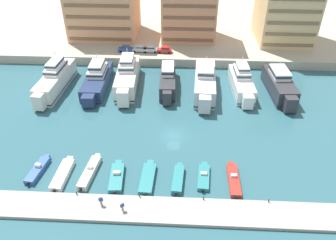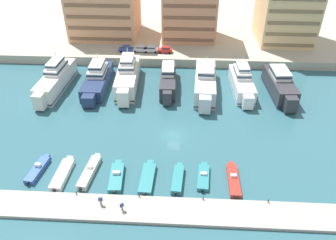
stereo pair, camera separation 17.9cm
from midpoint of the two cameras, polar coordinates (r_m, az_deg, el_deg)
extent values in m
plane|color=#2D5B66|center=(64.81, 0.92, -2.80)|extent=(400.00, 400.00, 0.00)
cube|color=#ADA38E|center=(123.27, 2.16, 16.72)|extent=(180.00, 70.00, 2.39)
cube|color=#9E998E|center=(51.05, 0.08, -15.54)|extent=(120.00, 5.04, 0.55)
cube|color=silver|center=(84.25, -18.97, 6.44)|extent=(5.05, 17.79, 4.15)
cube|color=silver|center=(76.64, -21.61, 2.98)|extent=(2.41, 2.21, 3.53)
cube|color=#192347|center=(84.86, -18.80, 5.64)|extent=(5.10, 17.97, 0.24)
cube|color=white|center=(84.11, -19.01, 8.55)|extent=(3.63, 7.54, 1.47)
cube|color=#233342|center=(84.05, -19.02, 8.64)|extent=(3.68, 7.62, 0.53)
cube|color=white|center=(83.56, -19.18, 9.37)|extent=(2.83, 5.88, 1.22)
cube|color=#233342|center=(83.51, -19.20, 9.45)|extent=(2.87, 5.94, 0.44)
cylinder|color=silver|center=(83.89, -19.10, 10.63)|extent=(0.16, 0.16, 1.80)
cube|color=silver|center=(92.19, -16.77, 8.71)|extent=(3.61, 1.07, 0.20)
cube|color=navy|center=(82.88, -12.25, 6.68)|extent=(5.33, 16.70, 3.00)
cube|color=navy|center=(74.94, -13.73, 3.30)|extent=(2.80, 2.55, 2.55)
cube|color=#334C7F|center=(83.34, -12.16, 6.09)|extent=(5.38, 16.87, 0.24)
cube|color=white|center=(82.97, -12.25, 8.43)|extent=(4.04, 7.05, 1.42)
cube|color=#233342|center=(82.91, -12.27, 8.52)|extent=(4.09, 7.12, 0.51)
cube|color=white|center=(82.38, -12.37, 9.29)|extent=(3.15, 5.50, 1.35)
cube|color=#233342|center=(82.32, -12.39, 9.38)|extent=(3.19, 5.55, 0.49)
cylinder|color=silver|center=(82.66, -12.36, 10.59)|extent=(0.16, 0.16, 1.80)
cube|color=navy|center=(90.77, -11.05, 8.93)|extent=(4.26, 0.99, 0.20)
cube|color=silver|center=(81.60, -7.09, 7.32)|extent=(5.53, 17.57, 4.38)
cube|color=silver|center=(73.12, -7.90, 3.85)|extent=(2.69, 2.47, 3.72)
cube|color=black|center=(82.26, -7.02, 6.44)|extent=(5.58, 17.75, 0.24)
cube|color=white|center=(81.43, -7.14, 9.62)|extent=(4.01, 7.46, 1.65)
cube|color=#233342|center=(81.36, -7.15, 9.73)|extent=(4.06, 7.54, 0.59)
cube|color=white|center=(80.85, -7.21, 10.50)|extent=(3.13, 5.82, 1.11)
cube|color=#233342|center=(80.81, -7.22, 10.58)|extent=(3.17, 5.88, 0.40)
cylinder|color=silver|center=(81.27, -7.20, 11.76)|extent=(0.16, 0.16, 1.80)
cube|color=silver|center=(90.15, -6.42, 9.46)|extent=(4.03, 1.09, 0.20)
cube|color=#333338|center=(80.40, -0.10, 6.86)|extent=(4.09, 15.01, 3.65)
cube|color=#333338|center=(73.16, -0.24, 3.88)|extent=(2.05, 1.87, 3.10)
cube|color=#192347|center=(80.96, -0.10, 6.12)|extent=(4.13, 15.16, 0.24)
cube|color=white|center=(80.19, -0.08, 8.91)|extent=(3.02, 6.35, 1.65)
cube|color=#233342|center=(80.11, -0.08, 9.01)|extent=(3.06, 6.41, 0.60)
cylinder|color=silver|center=(80.30, -0.07, 10.31)|extent=(0.16, 0.16, 1.80)
cube|color=#333338|center=(87.81, 0.01, 8.81)|extent=(3.10, 1.00, 0.20)
cube|color=silver|center=(79.29, 6.37, 6.45)|extent=(5.52, 17.70, 4.25)
cube|color=silver|center=(70.75, 6.32, 2.76)|extent=(2.71, 2.48, 3.61)
cube|color=black|center=(79.96, 6.31, 5.58)|extent=(5.58, 17.87, 0.24)
cube|color=white|center=(79.10, 6.51, 8.81)|extent=(4.02, 7.51, 1.76)
cube|color=#233342|center=(79.02, 6.52, 8.93)|extent=(4.07, 7.59, 0.63)
cylinder|color=silver|center=(79.34, 6.60, 10.31)|extent=(0.16, 0.16, 1.80)
cube|color=silver|center=(87.92, 6.37, 8.74)|extent=(4.06, 1.08, 0.20)
cube|color=white|center=(81.09, 12.55, 6.16)|extent=(4.86, 14.72, 3.47)
cube|color=white|center=(74.10, 13.65, 3.15)|extent=(2.41, 2.21, 2.95)
cube|color=#334C7F|center=(81.62, 12.45, 5.47)|extent=(4.90, 14.86, 0.24)
cube|color=white|center=(80.87, 12.65, 8.14)|extent=(3.56, 6.25, 1.69)
cube|color=#233342|center=(80.79, 12.66, 8.24)|extent=(3.60, 6.31, 0.61)
cube|color=white|center=(80.26, 12.78, 9.03)|extent=(2.78, 4.87, 1.11)
cube|color=#233342|center=(80.22, 12.79, 9.10)|extent=(2.81, 4.92, 0.40)
cylinder|color=silver|center=(80.48, 12.79, 10.24)|extent=(0.16, 0.16, 1.80)
cube|color=white|center=(88.15, 11.62, 8.14)|extent=(3.63, 1.06, 0.20)
cube|color=#333338|center=(82.41, 18.70, 5.75)|extent=(5.51, 15.13, 3.92)
cube|color=#333338|center=(75.49, 20.46, 2.65)|extent=(2.68, 2.46, 3.33)
cube|color=#192347|center=(83.00, 18.54, 4.99)|extent=(5.56, 15.28, 0.24)
cube|color=white|center=(82.11, 18.85, 7.83)|extent=(3.97, 6.46, 1.66)
cube|color=#233342|center=(82.04, 18.87, 7.93)|extent=(4.02, 6.52, 0.60)
cylinder|color=silver|center=(82.19, 18.89, 9.20)|extent=(0.16, 0.16, 1.80)
cube|color=#333338|center=(89.42, 17.21, 7.75)|extent=(3.98, 1.13, 0.20)
cube|color=#33569E|center=(61.01, -21.84, -8.15)|extent=(2.40, 6.39, 0.93)
cube|color=#33569E|center=(63.14, -20.40, -6.09)|extent=(1.01, 0.86, 0.79)
cube|color=silver|center=(60.81, -21.79, -7.34)|extent=(0.99, 0.70, 0.58)
cube|color=#283847|center=(60.93, -21.68, -7.10)|extent=(0.84, 0.18, 0.35)
cube|color=black|center=(58.99, -23.36, -10.14)|extent=(0.39, 0.32, 0.60)
cube|color=white|center=(58.70, -18.00, -9.08)|extent=(2.22, 7.08, 0.98)
cube|color=white|center=(61.31, -16.77, -6.59)|extent=(1.12, 0.93, 0.83)
cube|color=black|center=(56.27, -19.31, -11.53)|extent=(0.37, 0.29, 0.60)
cube|color=beige|center=(57.86, -13.60, -8.88)|extent=(2.46, 7.72, 1.03)
cube|color=beige|center=(60.62, -12.24, -6.25)|extent=(0.97, 0.83, 0.88)
cube|color=silver|center=(57.72, -13.50, -7.95)|extent=(0.96, 0.70, 0.50)
cube|color=#283847|center=(57.86, -13.42, -7.71)|extent=(0.82, 0.17, 0.30)
cube|color=black|center=(55.24, -15.08, -11.54)|extent=(0.39, 0.32, 0.60)
cube|color=teal|center=(56.10, -9.02, -9.94)|extent=(2.64, 6.51, 0.92)
cube|color=teal|center=(58.70, -8.65, -7.46)|extent=(1.25, 1.06, 0.79)
cube|color=silver|center=(55.94, -9.03, -9.07)|extent=(1.22, 0.69, 0.52)
cube|color=#283847|center=(56.09, -9.01, -8.82)|extent=(1.08, 0.16, 0.31)
cube|color=black|center=(53.68, -9.41, -12.35)|extent=(0.38, 0.31, 0.60)
cube|color=teal|center=(55.45, -3.66, -10.18)|extent=(2.41, 6.88, 0.86)
cube|color=teal|center=(58.18, -3.13, -7.52)|extent=(1.23, 1.02, 0.74)
cube|color=black|center=(52.91, -4.23, -12.80)|extent=(0.37, 0.29, 0.60)
cube|color=teal|center=(55.14, 1.65, -10.34)|extent=(2.08, 6.22, 0.99)
cube|color=teal|center=(57.57, 1.98, -7.95)|extent=(0.97, 0.81, 0.84)
cube|color=black|center=(52.80, 1.31, -12.70)|extent=(0.38, 0.30, 0.60)
cube|color=teal|center=(55.95, 6.13, -9.94)|extent=(2.28, 5.88, 0.72)
cube|color=teal|center=(58.30, 6.26, -7.70)|extent=(1.07, 0.90, 0.61)
cube|color=silver|center=(55.88, 6.18, -9.23)|extent=(1.06, 0.68, 0.37)
cube|color=#283847|center=(56.04, 6.20, -9.00)|extent=(0.93, 0.15, 0.22)
cube|color=black|center=(53.70, 6.00, -12.12)|extent=(0.38, 0.31, 0.60)
cube|color=red|center=(56.20, 11.30, -10.27)|extent=(1.76, 7.16, 0.78)
cube|color=red|center=(59.00, 10.88, -7.57)|extent=(0.96, 0.79, 0.66)
cube|color=silver|center=(56.15, 11.31, -9.44)|extent=(0.96, 0.60, 0.44)
cube|color=#283847|center=(56.30, 11.28, -9.19)|extent=(0.87, 0.08, 0.27)
cube|color=black|center=(53.53, 11.76, -13.00)|extent=(0.36, 0.28, 0.60)
cube|color=#28428E|center=(95.38, -7.42, 12.11)|extent=(4.16, 1.85, 0.80)
cube|color=#28428E|center=(95.07, -7.37, 12.52)|extent=(2.15, 1.63, 0.68)
cube|color=#1E2833|center=(95.07, -7.37, 12.52)|extent=(2.11, 1.65, 0.37)
cylinder|color=black|center=(95.06, -8.32, 11.69)|extent=(0.65, 0.24, 0.64)
cylinder|color=black|center=(96.58, -8.11, 12.09)|extent=(0.65, 0.24, 0.64)
cylinder|color=black|center=(94.50, -6.69, 11.68)|extent=(0.65, 0.24, 0.64)
cylinder|color=black|center=(96.03, -6.50, 12.08)|extent=(0.65, 0.24, 0.64)
cube|color=#B7BCC1|center=(94.95, -5.04, 12.16)|extent=(4.13, 1.77, 0.80)
cube|color=#B7BCC1|center=(94.65, -4.97, 12.57)|extent=(2.13, 1.60, 0.68)
cube|color=#1E2833|center=(94.65, -4.97, 12.57)|extent=(2.09, 1.61, 0.37)
cylinder|color=black|center=(94.50, -5.92, 11.73)|extent=(0.64, 0.23, 0.64)
cylinder|color=black|center=(96.05, -5.79, 12.13)|extent=(0.64, 0.23, 0.64)
cylinder|color=black|center=(94.18, -4.25, 11.74)|extent=(0.64, 0.23, 0.64)
cylinder|color=black|center=(95.74, -4.16, 12.14)|extent=(0.64, 0.23, 0.64)
cube|color=#B7BCC1|center=(94.43, -3.14, 12.11)|extent=(4.11, 1.72, 0.80)
cube|color=#B7BCC1|center=(94.13, -3.06, 12.52)|extent=(2.11, 1.57, 0.68)
cube|color=#1E2833|center=(94.13, -3.06, 12.52)|extent=(2.07, 1.59, 0.37)
cylinder|color=black|center=(93.95, -4.01, 11.69)|extent=(0.64, 0.22, 0.64)
cylinder|color=black|center=(95.50, -3.91, 12.09)|extent=(0.64, 0.22, 0.64)
cylinder|color=black|center=(93.69, -2.34, 11.67)|extent=(0.64, 0.22, 0.64)
cylinder|color=black|center=(95.24, -2.25, 12.08)|extent=(0.64, 0.22, 0.64)
cube|color=red|center=(94.06, -0.67, 12.06)|extent=(4.12, 1.74, 0.80)
cube|color=red|center=(93.76, -0.58, 12.48)|extent=(2.12, 1.58, 0.68)
cube|color=#1E2833|center=(93.76, -0.58, 12.48)|extent=(2.07, 1.60, 0.37)
cylinder|color=black|center=(93.51, -1.54, 11.64)|extent=(0.64, 0.23, 0.64)
cylinder|color=black|center=(95.07, -1.48, 12.05)|extent=(0.64, 0.23, 0.64)
cylinder|color=black|center=(93.37, 0.14, 11.62)|extent=(0.64, 0.23, 0.64)
cylinder|color=black|center=(94.94, 0.19, 12.03)|extent=(0.64, 0.23, 0.64)
cube|color=tan|center=(107.17, -11.20, 19.38)|extent=(19.96, 17.57, 19.28)
cube|color=brown|center=(101.42, -11.77, 13.62)|extent=(18.36, 0.24, 0.90)
cube|color=brown|center=(100.33, -11.99, 15.33)|extent=(18.36, 0.24, 0.90)
cube|color=brown|center=(99.34, -12.22, 17.07)|extent=(18.36, 0.24, 0.90)
cube|color=brown|center=(98.44, -12.46, 18.84)|extent=(18.36, 0.24, 0.90)
cube|color=tan|center=(102.28, 3.69, 20.17)|extent=(15.87, 13.19, 22.67)
cube|color=brown|center=(98.89, 3.48, 13.74)|extent=(14.60, 0.24, 0.90)
cube|color=brown|center=(97.77, 3.54, 15.51)|extent=(14.60, 0.24, 0.90)
cube|color=brown|center=(96.75, 3.62, 17.31)|extent=(14.60, 0.24, 0.90)
cube|color=brown|center=(95.82, 3.69, 19.16)|extent=(14.60, 0.24, 0.90)
cube|color=#7B6748|center=(101.06, 20.14, 12.14)|extent=(14.03, 0.24, 0.90)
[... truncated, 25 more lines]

